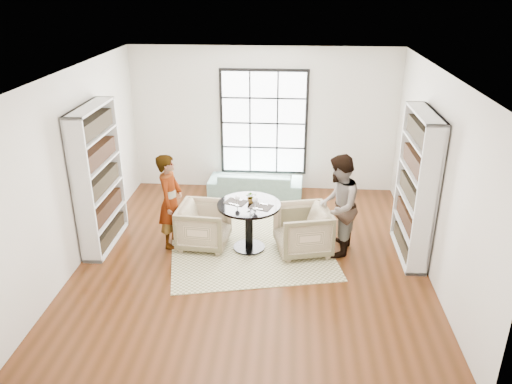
# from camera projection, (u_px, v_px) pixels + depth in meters

# --- Properties ---
(ground) EXTENTS (6.00, 6.00, 0.00)m
(ground) POSITION_uv_depth(u_px,v_px,m) (253.00, 257.00, 8.21)
(ground) COLOR #562B14
(room_shell) EXTENTS (6.00, 6.01, 6.00)m
(room_shell) POSITION_uv_depth(u_px,v_px,m) (255.00, 174.00, 8.21)
(room_shell) COLOR silver
(room_shell) RESTS_ON ground
(rug) EXTENTS (3.14, 3.14, 0.01)m
(rug) POSITION_uv_depth(u_px,v_px,m) (250.00, 245.00, 8.57)
(rug) COLOR beige
(rug) RESTS_ON ground
(pedestal_table) EXTENTS (1.04, 1.04, 0.83)m
(pedestal_table) POSITION_uv_depth(u_px,v_px,m) (249.00, 217.00, 8.22)
(pedestal_table) COLOR black
(pedestal_table) RESTS_ON ground
(sofa) EXTENTS (1.95, 0.84, 0.56)m
(sofa) POSITION_uv_depth(u_px,v_px,m) (256.00, 184.00, 10.35)
(sofa) COLOR slate
(sofa) RESTS_ON ground
(armchair_left) EXTENTS (0.89, 0.87, 0.75)m
(armchair_left) POSITION_uv_depth(u_px,v_px,m) (204.00, 225.00, 8.41)
(armchair_left) COLOR tan
(armchair_left) RESTS_ON ground
(armchair_right) EXTENTS (1.04, 1.02, 0.79)m
(armchair_right) POSITION_uv_depth(u_px,v_px,m) (303.00, 230.00, 8.22)
(armchair_right) COLOR tan
(armchair_right) RESTS_ON ground
(person_left) EXTENTS (0.44, 0.63, 1.62)m
(person_left) POSITION_uv_depth(u_px,v_px,m) (170.00, 201.00, 8.28)
(person_left) COLOR gray
(person_left) RESTS_ON ground
(person_right) EXTENTS (0.82, 0.96, 1.71)m
(person_right) POSITION_uv_depth(u_px,v_px,m) (338.00, 206.00, 8.00)
(person_right) COLOR gray
(person_right) RESTS_ON ground
(placemat_left) EXTENTS (0.41, 0.36, 0.01)m
(placemat_left) POSITION_uv_depth(u_px,v_px,m) (236.00, 202.00, 8.19)
(placemat_left) COLOR #282523
(placemat_left) RESTS_ON pedestal_table
(placemat_right) EXTENTS (0.41, 0.36, 0.01)m
(placemat_right) POSITION_uv_depth(u_px,v_px,m) (261.00, 207.00, 8.03)
(placemat_right) COLOR #282523
(placemat_right) RESTS_ON pedestal_table
(cutlery_left) EXTENTS (0.21, 0.25, 0.01)m
(cutlery_left) POSITION_uv_depth(u_px,v_px,m) (236.00, 202.00, 8.19)
(cutlery_left) COLOR #BABABE
(cutlery_left) RESTS_ON placemat_left
(cutlery_right) EXTENTS (0.21, 0.25, 0.01)m
(cutlery_right) POSITION_uv_depth(u_px,v_px,m) (261.00, 206.00, 8.02)
(cutlery_right) COLOR #BABABE
(cutlery_right) RESTS_ON placemat_right
(wine_glass_left) EXTENTS (0.08, 0.08, 0.18)m
(wine_glass_left) POSITION_uv_depth(u_px,v_px,m) (237.00, 198.00, 8.01)
(wine_glass_left) COLOR silver
(wine_glass_left) RESTS_ON pedestal_table
(wine_glass_right) EXTENTS (0.09, 0.09, 0.21)m
(wine_glass_right) POSITION_uv_depth(u_px,v_px,m) (255.00, 200.00, 7.90)
(wine_glass_right) COLOR silver
(wine_glass_right) RESTS_ON pedestal_table
(flower_centerpiece) EXTENTS (0.21, 0.19, 0.20)m
(flower_centerpiece) POSITION_uv_depth(u_px,v_px,m) (251.00, 197.00, 8.14)
(flower_centerpiece) COLOR gray
(flower_centerpiece) RESTS_ON pedestal_table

